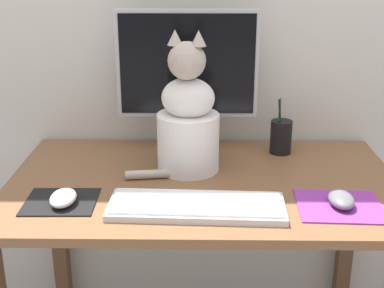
{
  "coord_description": "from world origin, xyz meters",
  "views": [
    {
      "loc": [
        -0.01,
        -1.42,
        1.36
      ],
      "look_at": [
        -0.03,
        -0.06,
        0.87
      ],
      "focal_mm": 50.0,
      "sensor_mm": 36.0,
      "label": 1
    }
  ],
  "objects_px": {
    "monitor": "(187,74)",
    "computer_mouse_left": "(63,198)",
    "keyboard": "(197,206)",
    "pen_cup": "(281,137)",
    "computer_mouse_right": "(341,199)",
    "cat": "(188,120)"
  },
  "relations": [
    {
      "from": "monitor",
      "to": "computer_mouse_left",
      "type": "distance_m",
      "value": 0.57
    },
    {
      "from": "keyboard",
      "to": "pen_cup",
      "type": "bearing_deg",
      "value": 59.29
    },
    {
      "from": "monitor",
      "to": "pen_cup",
      "type": "height_order",
      "value": "monitor"
    },
    {
      "from": "monitor",
      "to": "keyboard",
      "type": "height_order",
      "value": "monitor"
    },
    {
      "from": "monitor",
      "to": "computer_mouse_right",
      "type": "xyz_separation_m",
      "value": [
        0.41,
        -0.41,
        -0.24
      ]
    },
    {
      "from": "computer_mouse_left",
      "to": "cat",
      "type": "xyz_separation_m",
      "value": [
        0.32,
        0.25,
        0.13
      ]
    },
    {
      "from": "monitor",
      "to": "computer_mouse_right",
      "type": "relative_size",
      "value": 4.4
    },
    {
      "from": "pen_cup",
      "to": "computer_mouse_right",
      "type": "bearing_deg",
      "value": -75.44
    },
    {
      "from": "keyboard",
      "to": "computer_mouse_left",
      "type": "bearing_deg",
      "value": 178.64
    },
    {
      "from": "monitor",
      "to": "computer_mouse_right",
      "type": "bearing_deg",
      "value": -45.37
    },
    {
      "from": "computer_mouse_left",
      "to": "pen_cup",
      "type": "xyz_separation_m",
      "value": [
        0.62,
        0.39,
        0.03
      ]
    },
    {
      "from": "monitor",
      "to": "computer_mouse_left",
      "type": "xyz_separation_m",
      "value": [
        -0.31,
        -0.41,
        -0.24
      ]
    },
    {
      "from": "monitor",
      "to": "pen_cup",
      "type": "bearing_deg",
      "value": -3.6
    },
    {
      "from": "monitor",
      "to": "computer_mouse_right",
      "type": "distance_m",
      "value": 0.62
    },
    {
      "from": "monitor",
      "to": "pen_cup",
      "type": "xyz_separation_m",
      "value": [
        0.3,
        -0.02,
        -0.2
      ]
    },
    {
      "from": "cat",
      "to": "pen_cup",
      "type": "height_order",
      "value": "cat"
    },
    {
      "from": "computer_mouse_right",
      "to": "pen_cup",
      "type": "distance_m",
      "value": 0.41
    },
    {
      "from": "computer_mouse_right",
      "to": "cat",
      "type": "height_order",
      "value": "cat"
    },
    {
      "from": "keyboard",
      "to": "monitor",
      "type": "bearing_deg",
      "value": 96.66
    },
    {
      "from": "computer_mouse_left",
      "to": "cat",
      "type": "distance_m",
      "value": 0.42
    },
    {
      "from": "cat",
      "to": "computer_mouse_left",
      "type": "bearing_deg",
      "value": -129.55
    },
    {
      "from": "keyboard",
      "to": "computer_mouse_left",
      "type": "relative_size",
      "value": 4.4
    }
  ]
}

